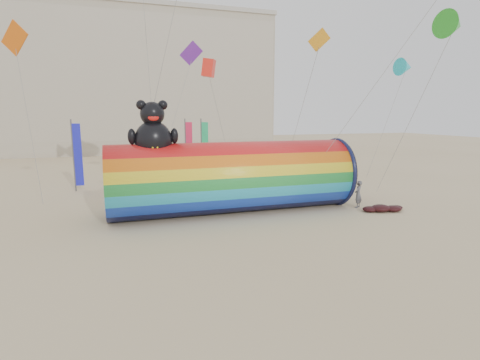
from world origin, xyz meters
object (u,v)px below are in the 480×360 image
object	(u,v)px
windsock_assembly	(233,175)
fabric_bundle	(383,208)
hotel_building	(65,81)
kite_handler	(358,194)

from	to	relation	value
windsock_assembly	fabric_bundle	bearing A→B (deg)	-17.87
hotel_building	windsock_assembly	bearing A→B (deg)	-72.41
hotel_building	fabric_bundle	distance (m)	49.92
hotel_building	kite_handler	size ratio (longest dim) A/B	36.97
hotel_building	windsock_assembly	distance (m)	44.07
hotel_building	kite_handler	distance (m)	48.36
hotel_building	kite_handler	world-z (taller)	hotel_building
kite_handler	hotel_building	bearing A→B (deg)	-100.77
windsock_assembly	fabric_bundle	size ratio (longest dim) A/B	5.27
fabric_bundle	kite_handler	bearing A→B (deg)	126.32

